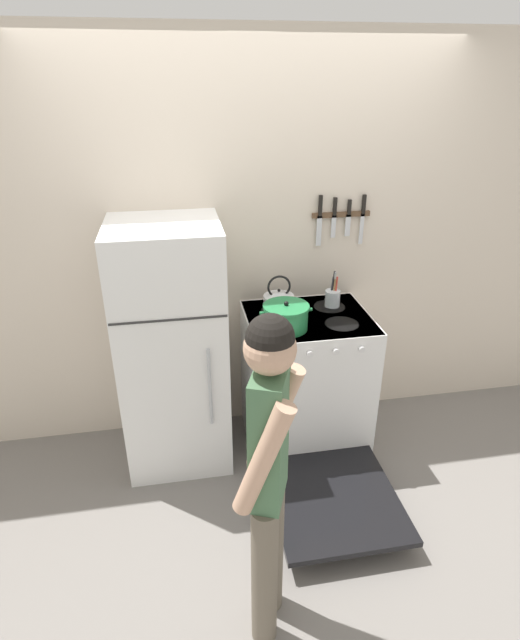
# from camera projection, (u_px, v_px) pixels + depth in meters

# --- Properties ---
(ground_plane) EXTENTS (14.00, 14.00, 0.00)m
(ground_plane) POSITION_uv_depth(u_px,v_px,m) (253.00, 414.00, 3.75)
(ground_plane) COLOR slate
(wall_back) EXTENTS (10.00, 0.06, 2.55)m
(wall_back) POSITION_uv_depth(u_px,v_px,m) (252.00, 250.00, 3.21)
(wall_back) COLOR beige
(wall_back) RESTS_ON ground_plane
(refrigerator) EXTENTS (0.63, 0.63, 1.57)m
(refrigerator) POSITION_uv_depth(u_px,v_px,m) (173.00, 349.00, 3.05)
(refrigerator) COLOR white
(refrigerator) RESTS_ON ground_plane
(stove_range) EXTENTS (0.77, 1.39, 0.94)m
(stove_range) POSITION_uv_depth(u_px,v_px,m) (307.00, 384.00, 3.27)
(stove_range) COLOR white
(stove_range) RESTS_ON ground_plane
(dutch_oven_pot) EXTENTS (0.31, 0.27, 0.18)m
(dutch_oven_pot) POSITION_uv_depth(u_px,v_px,m) (286.00, 317.00, 2.93)
(dutch_oven_pot) COLOR #237A42
(dutch_oven_pot) RESTS_ON stove_range
(tea_kettle) EXTENTS (0.24, 0.19, 0.24)m
(tea_kettle) POSITION_uv_depth(u_px,v_px,m) (279.00, 300.00, 3.15)
(tea_kettle) COLOR silver
(tea_kettle) RESTS_ON stove_range
(utensil_jar) EXTENTS (0.10, 0.10, 0.23)m
(utensil_jar) POSITION_uv_depth(u_px,v_px,m) (333.00, 297.00, 3.22)
(utensil_jar) COLOR silver
(utensil_jar) RESTS_ON stove_range
(person) EXTENTS (0.33, 0.38, 1.58)m
(person) POSITION_uv_depth(u_px,v_px,m) (269.00, 472.00, 1.95)
(person) COLOR #6B6051
(person) RESTS_ON ground_plane
(wall_knife_strip) EXTENTS (0.38, 0.03, 0.33)m
(wall_knife_strip) POSITION_uv_depth(u_px,v_px,m) (341.00, 214.00, 3.16)
(wall_knife_strip) COLOR brown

